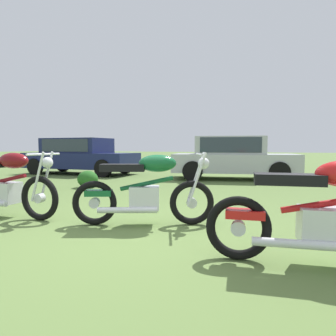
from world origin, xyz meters
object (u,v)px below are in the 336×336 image
at_px(car_navy, 79,154).
at_px(shrub_low, 88,179).
at_px(motorcycle_green, 145,190).
at_px(motorcycle_red, 324,214).
at_px(motorcycle_maroon, 6,185).
at_px(car_silver, 232,156).

bearing_deg(car_navy, shrub_low, -50.41).
distance_m(motorcycle_green, motorcycle_red, 2.25).
bearing_deg(car_navy, motorcycle_maroon, -61.60).
distance_m(motorcycle_maroon, shrub_low, 3.40).
distance_m(motorcycle_red, car_silver, 7.44).
relative_size(motorcycle_green, shrub_low, 3.30).
height_order(motorcycle_red, car_navy, car_navy).
distance_m(motorcycle_red, shrub_low, 6.39).
height_order(motorcycle_green, car_silver, car_silver).
distance_m(motorcycle_maroon, motorcycle_red, 4.36).
height_order(motorcycle_maroon, car_silver, car_silver).
xyz_separation_m(motorcycle_maroon, motorcycle_red, (4.35, -0.27, -0.01)).
distance_m(motorcycle_green, shrub_low, 4.27).
relative_size(motorcycle_red, shrub_low, 3.65).
xyz_separation_m(car_navy, car_silver, (6.01, 0.43, -0.00)).
relative_size(motorcycle_maroon, car_navy, 0.44).
relative_size(motorcycle_green, car_silver, 0.43).
relative_size(motorcycle_green, car_navy, 0.40).
height_order(car_navy, shrub_low, car_navy).
relative_size(motorcycle_red, car_silver, 0.47).
xyz_separation_m(motorcycle_maroon, shrub_low, (-0.98, 3.25, -0.27)).
xyz_separation_m(motorcycle_green, motorcycle_red, (2.15, -0.68, -0.00)).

